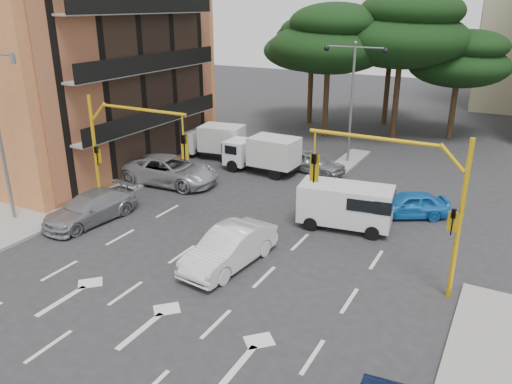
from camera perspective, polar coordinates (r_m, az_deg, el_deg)
ground at (r=20.82m, az=-4.00°, el=-8.34°), size 120.00×120.00×0.00m
median_strip at (r=34.30m, az=10.41°, el=3.41°), size 1.40×6.00×0.15m
apartment_orange at (r=36.44m, az=-22.30°, el=14.16°), size 15.19×16.15×13.70m
pine_left_near at (r=39.79m, az=8.40°, el=16.96°), size 9.15×9.15×10.23m
pine_center at (r=40.25m, az=16.50°, el=17.40°), size 9.98×9.98×11.16m
pine_left_far at (r=44.65m, az=6.48°, el=16.55°), size 8.32×8.32×9.30m
pine_right at (r=41.69m, az=22.34°, el=13.93°), size 7.49×7.49×8.37m
pine_back at (r=45.60m, az=15.33°, el=16.94°), size 9.15×9.15×10.23m
signal_mast_right at (r=18.61m, az=17.18°, el=0.25°), size 5.79×0.37×6.00m
signal_mast_left at (r=24.82m, az=-15.18°, el=5.51°), size 5.79×0.37×6.00m
street_lamp_left at (r=26.11m, az=-27.15°, el=6.58°), size 2.08×0.20×8.00m
street_lamp_center at (r=33.13m, az=11.02°, el=12.28°), size 4.16×0.36×7.77m
car_white_hatch at (r=20.45m, az=-3.04°, el=-6.39°), size 2.18×4.95×1.58m
car_blue_compact at (r=26.16m, az=17.06°, el=-1.34°), size 4.20×3.33×1.34m
car_silver_wagon at (r=25.77m, az=-18.42°, el=-1.74°), size 2.51×5.11×1.43m
car_silver_cross_a at (r=30.04m, az=-9.85°, el=2.46°), size 6.13×3.16×1.65m
car_silver_cross_b at (r=31.79m, az=6.75°, el=3.37°), size 4.19×2.27×1.35m
van_white at (r=24.06m, az=10.17°, el=-1.62°), size 4.56×2.57×2.16m
box_truck_a at (r=34.85m, az=-5.20°, el=5.80°), size 4.95×2.67×2.31m
box_truck_b at (r=31.54m, az=0.67°, el=4.34°), size 4.86×2.12×2.37m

